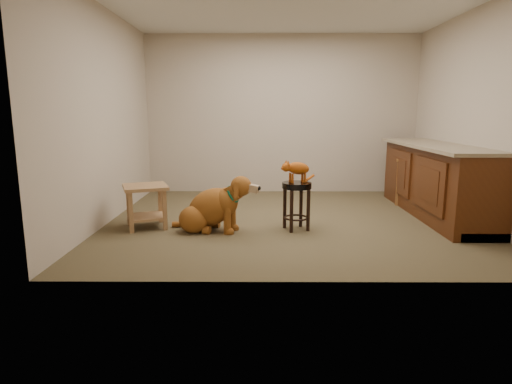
{
  "coord_description": "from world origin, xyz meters",
  "views": [
    {
      "loc": [
        -0.39,
        -5.26,
        1.35
      ],
      "look_at": [
        -0.42,
        -0.46,
        0.45
      ],
      "focal_mm": 30.0,
      "sensor_mm": 36.0,
      "label": 1
    }
  ],
  "objects_px": {
    "wood_stool": "(409,181)",
    "golden_retriever": "(212,209)",
    "padded_stool": "(297,196)",
    "tabby_kitten": "(296,169)",
    "side_table": "(146,200)"
  },
  "relations": [
    {
      "from": "golden_retriever",
      "to": "padded_stool",
      "type": "bearing_deg",
      "value": 18.6
    },
    {
      "from": "tabby_kitten",
      "to": "golden_retriever",
      "type": "bearing_deg",
      "value": 164.71
    },
    {
      "from": "wood_stool",
      "to": "tabby_kitten",
      "type": "xyz_separation_m",
      "value": [
        -1.79,
        -1.4,
        0.36
      ]
    },
    {
      "from": "side_table",
      "to": "wood_stool",
      "type": "bearing_deg",
      "value": 20.46
    },
    {
      "from": "wood_stool",
      "to": "golden_retriever",
      "type": "height_order",
      "value": "wood_stool"
    },
    {
      "from": "side_table",
      "to": "golden_retriever",
      "type": "xyz_separation_m",
      "value": [
        0.79,
        -0.13,
        -0.07
      ]
    },
    {
      "from": "side_table",
      "to": "tabby_kitten",
      "type": "distance_m",
      "value": 1.8
    },
    {
      "from": "wood_stool",
      "to": "tabby_kitten",
      "type": "bearing_deg",
      "value": -141.88
    },
    {
      "from": "side_table",
      "to": "golden_retriever",
      "type": "height_order",
      "value": "golden_retriever"
    },
    {
      "from": "wood_stool",
      "to": "side_table",
      "type": "distance_m",
      "value": 3.78
    },
    {
      "from": "wood_stool",
      "to": "side_table",
      "type": "height_order",
      "value": "wood_stool"
    },
    {
      "from": "wood_stool",
      "to": "side_table",
      "type": "bearing_deg",
      "value": -159.54
    },
    {
      "from": "wood_stool",
      "to": "side_table",
      "type": "xyz_separation_m",
      "value": [
        -3.54,
        -1.32,
        -0.02
      ]
    },
    {
      "from": "padded_stool",
      "to": "wood_stool",
      "type": "distance_m",
      "value": 2.26
    },
    {
      "from": "padded_stool",
      "to": "side_table",
      "type": "relative_size",
      "value": 0.88
    }
  ]
}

